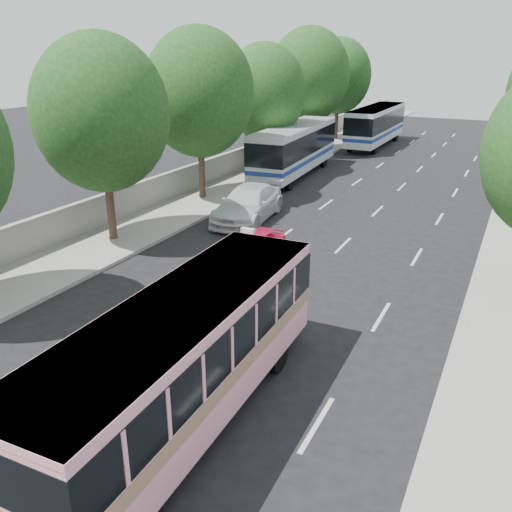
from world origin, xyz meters
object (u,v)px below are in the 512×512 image
Objects in this scene: pink_bus at (185,350)px; white_pickup at (248,204)px; tour_coach_front at (295,146)px; tour_coach_rear at (376,123)px; pink_taxi at (248,250)px.

pink_bus is 15.94m from white_pickup.
tour_coach_front is at bearing 93.83° from white_pickup.
pink_bus is 0.86× the size of tour_coach_rear.
pink_bus is 26.33m from tour_coach_front.
pink_bus is 0.85× the size of tour_coach_front.
pink_taxi is 0.74× the size of white_pickup.
white_pickup is (-2.88, 5.66, 0.11)m from pink_taxi.
pink_taxi is (-3.07, 9.09, -1.18)m from pink_bus.
tour_coach_rear is (-0.00, 24.74, 1.18)m from white_pickup.
pink_taxi is at bearing -69.05° from white_pickup.
tour_coach_rear is (1.80, 14.32, -0.00)m from tour_coach_front.
tour_coach_front is at bearing 105.88° from pink_bus.
pink_bus is 2.28× the size of pink_taxi.
pink_bus is 1.68× the size of white_pickup.
tour_coach_front is (-1.80, 10.41, 1.19)m from white_pickup.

